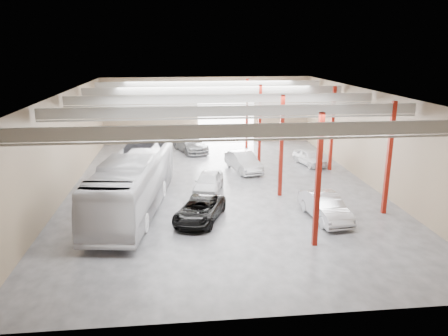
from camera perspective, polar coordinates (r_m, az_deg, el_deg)
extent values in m
cube|color=#3F3F43|center=(32.16, -0.16, -2.65)|extent=(22.00, 32.00, 0.01)
cube|color=#B6B6B1|center=(30.70, -0.17, 9.86)|extent=(22.00, 32.00, 0.12)
cube|color=brown|center=(46.95, -2.20, 7.54)|extent=(22.00, 0.12, 7.00)
cube|color=brown|center=(16.11, 5.78, -8.50)|extent=(22.00, 0.12, 7.00)
cube|color=brown|center=(32.06, -20.15, 2.81)|extent=(0.12, 32.00, 7.00)
cube|color=brown|center=(34.15, 18.56, 3.69)|extent=(0.12, 32.00, 7.00)
cube|color=white|center=(47.13, 0.26, 6.35)|extent=(6.00, 0.20, 5.00)
cube|color=maroon|center=(22.51, 12.18, -1.71)|extent=(0.25, 0.25, 7.00)
cube|color=maroon|center=(29.95, 7.49, 2.80)|extent=(0.25, 0.25, 7.00)
cube|color=maroon|center=(37.61, 4.67, 5.49)|extent=(0.25, 0.25, 7.00)
cube|color=maroon|center=(44.42, 3.00, 7.07)|extent=(0.25, 0.25, 7.00)
cube|color=maroon|center=(28.24, 20.72, 1.13)|extent=(0.25, 0.25, 7.00)
cube|color=maroon|center=(37.22, 13.94, 4.97)|extent=(0.25, 0.25, 7.00)
cube|color=#A8A8A3|center=(18.98, 3.58, 4.90)|extent=(21.60, 0.15, 0.60)
cube|color=#A8A8A3|center=(19.05, 3.56, 3.72)|extent=(21.60, 0.10, 0.10)
cube|color=#A8A8A3|center=(24.83, 1.27, 7.46)|extent=(21.60, 0.15, 0.60)
cube|color=#A8A8A3|center=(24.89, 1.26, 6.55)|extent=(21.60, 0.10, 0.10)
cube|color=#A8A8A3|center=(30.74, -0.17, 9.03)|extent=(21.60, 0.15, 0.60)
cube|color=#A8A8A3|center=(30.79, -0.17, 8.29)|extent=(21.60, 0.10, 0.10)
cube|color=#A8A8A3|center=(36.69, -1.16, 10.09)|extent=(21.60, 0.15, 0.60)
cube|color=#A8A8A3|center=(36.73, -1.15, 9.47)|extent=(21.60, 0.10, 0.10)
cube|color=#A8A8A3|center=(42.64, -1.87, 10.85)|extent=(21.60, 0.15, 0.60)
cube|color=#A8A8A3|center=(42.68, -1.86, 10.32)|extent=(21.60, 0.10, 0.10)
imported|color=silver|center=(27.94, -11.75, -1.89)|extent=(4.82, 13.38, 3.65)
imported|color=black|center=(26.15, -3.18, -5.47)|extent=(3.76, 5.34, 1.35)
imported|color=silver|center=(31.08, -2.03, -1.84)|extent=(2.77, 4.74, 1.52)
imported|color=silver|center=(36.38, 2.54, 0.83)|extent=(2.79, 5.13, 1.60)
imported|color=gray|center=(43.39, -4.44, 3.22)|extent=(3.91, 5.96, 1.61)
imported|color=#B9B9BF|center=(26.98, 13.06, -4.95)|extent=(2.14, 4.90, 1.56)
imported|color=white|center=(39.10, 11.13, 1.39)|extent=(2.45, 4.22, 1.35)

